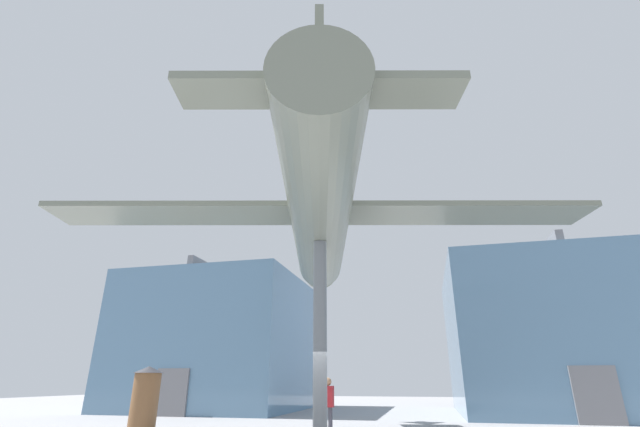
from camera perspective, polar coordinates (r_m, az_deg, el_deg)
glass_pavilion_left at (r=30.31m, az=-12.47°, el=-16.60°), size 10.48×11.87×8.54m
glass_pavilion_right at (r=28.22m, az=28.10°, el=-14.35°), size 10.48×11.87×8.54m
support_pylon_central at (r=13.49m, az=0.00°, el=-15.98°), size 0.42×0.42×5.95m
suspended_airplane at (r=14.68m, az=0.00°, el=-0.37°), size 17.85×15.90×2.88m
visitor_person at (r=15.80m, az=1.03°, el=-23.74°), size 0.41×0.27×1.80m
info_kiosk at (r=17.81m, az=-22.28°, el=-21.77°), size 1.08×1.08×2.19m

